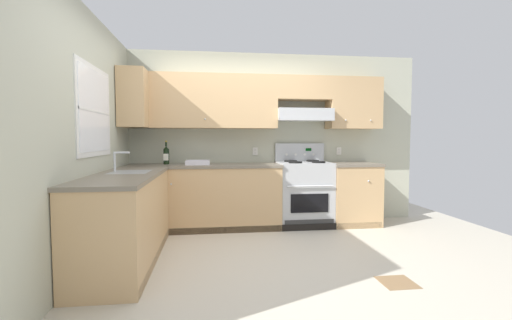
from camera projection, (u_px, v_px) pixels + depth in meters
ground_plane at (247, 257)px, 3.72m from camera, size 7.04×7.04×0.00m
floor_accent_tile at (397, 282)px, 3.04m from camera, size 0.30×0.30×0.01m
wall_back at (263, 125)px, 5.19m from camera, size 4.68×0.57×2.55m
wall_left at (95, 132)px, 3.66m from camera, size 0.47×4.00×2.55m
counter_back_run at (243, 196)px, 4.93m from camera, size 3.60×0.65×0.91m
counter_left_run at (126, 218)px, 3.53m from camera, size 0.63×1.91×1.13m
stove at (304, 193)px, 5.05m from camera, size 0.76×0.62×1.20m
wine_bottle at (166, 155)px, 4.87m from camera, size 0.08×0.08×0.34m
bowl at (198, 163)px, 4.83m from camera, size 0.33×0.28×0.06m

